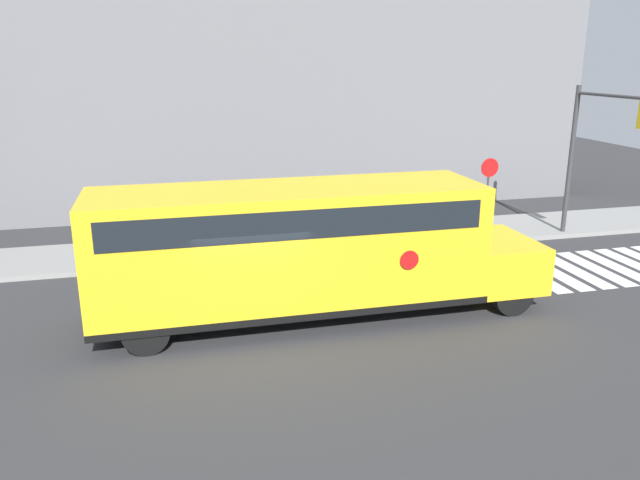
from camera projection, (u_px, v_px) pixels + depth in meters
name	position (u px, v px, depth m)	size (l,w,h in m)	color
ground_plane	(251.00, 333.00, 14.25)	(60.00, 60.00, 0.00)	#333335
sidewalk_strip	(223.00, 248.00, 20.27)	(44.00, 3.00, 0.15)	gray
building_backdrop	(201.00, 73.00, 24.80)	(32.00, 4.00, 10.85)	slate
crosswalk_stripes	(605.00, 267.00, 18.68)	(5.40, 3.20, 0.01)	white
school_bus	(303.00, 244.00, 14.62)	(10.79, 2.57, 3.21)	yellow
stop_sign	(488.00, 187.00, 21.24)	(0.64, 0.10, 2.79)	#38383A
traffic_light	(595.00, 142.00, 20.04)	(0.28, 3.36, 5.17)	#38383A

